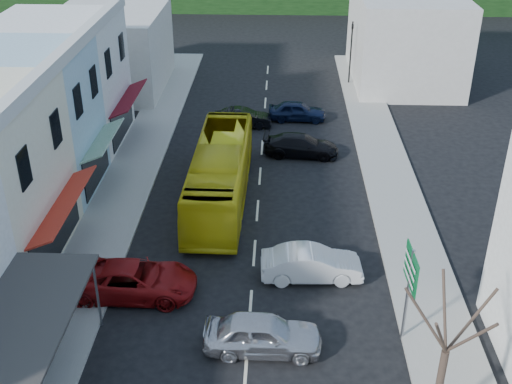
% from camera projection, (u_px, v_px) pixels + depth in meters
% --- Properties ---
extents(ground, '(120.00, 120.00, 0.00)m').
position_uv_depth(ground, '(250.00, 306.00, 26.89)').
color(ground, black).
rests_on(ground, ground).
extents(sidewalk_left, '(3.00, 52.00, 0.15)m').
position_uv_depth(sidewalk_left, '(125.00, 189.00, 35.88)').
color(sidewalk_left, gray).
rests_on(sidewalk_left, ground).
extents(sidewalk_right, '(3.00, 52.00, 0.15)m').
position_uv_depth(sidewalk_right, '(394.00, 194.00, 35.37)').
color(sidewalk_right, gray).
rests_on(sidewalk_right, ground).
extents(distant_block_left, '(8.00, 10.00, 6.00)m').
position_uv_depth(distant_block_left, '(112.00, 50.00, 49.55)').
color(distant_block_left, '#B7B2A8').
rests_on(distant_block_left, ground).
extents(distant_block_right, '(8.00, 12.00, 7.00)m').
position_uv_depth(distant_block_right, '(405.00, 37.00, 51.17)').
color(distant_block_right, '#B7B2A8').
rests_on(distant_block_right, ground).
extents(bus, '(2.69, 11.64, 3.10)m').
position_uv_depth(bus, '(220.00, 175.00, 34.16)').
color(bus, gold).
rests_on(bus, ground).
extents(car_silver, '(4.42, 1.84, 1.40)m').
position_uv_depth(car_silver, '(263.00, 335.00, 24.27)').
color(car_silver, '#B7B7BD').
rests_on(car_silver, ground).
extents(car_white, '(4.48, 2.01, 1.40)m').
position_uv_depth(car_white, '(311.00, 265.00, 28.33)').
color(car_white, silver).
rests_on(car_white, ground).
extents(car_red, '(4.62, 1.94, 1.40)m').
position_uv_depth(car_red, '(134.00, 281.00, 27.30)').
color(car_red, maroon).
rests_on(car_red, ground).
extents(car_black_near, '(4.63, 2.19, 1.40)m').
position_uv_depth(car_black_near, '(301.00, 145.00, 39.58)').
color(car_black_near, black).
rests_on(car_black_near, ground).
extents(car_navy_mid, '(4.44, 1.89, 1.40)m').
position_uv_depth(car_navy_mid, '(297.00, 111.00, 44.66)').
color(car_navy_mid, black).
rests_on(car_navy_mid, ground).
extents(car_black_far, '(4.49, 2.04, 1.40)m').
position_uv_depth(car_black_far, '(243.00, 117.00, 43.60)').
color(car_black_far, black).
rests_on(car_black_far, ground).
extents(pedestrian_left, '(0.59, 0.70, 1.70)m').
position_uv_depth(pedestrian_left, '(79.00, 281.00, 26.75)').
color(pedestrian_left, black).
rests_on(pedestrian_left, sidewalk_left).
extents(direction_sign, '(0.37, 1.89, 4.16)m').
position_uv_depth(direction_sign, '(407.00, 296.00, 24.15)').
color(direction_sign, '#065424').
rests_on(direction_sign, ground).
extents(street_tree, '(2.48, 2.48, 6.77)m').
position_uv_depth(street_tree, '(446.00, 351.00, 19.65)').
color(street_tree, '#34261E').
rests_on(street_tree, ground).
extents(traffic_signal, '(0.95, 1.23, 5.03)m').
position_uv_depth(traffic_signal, '(351.00, 54.00, 50.50)').
color(traffic_signal, black).
rests_on(traffic_signal, ground).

